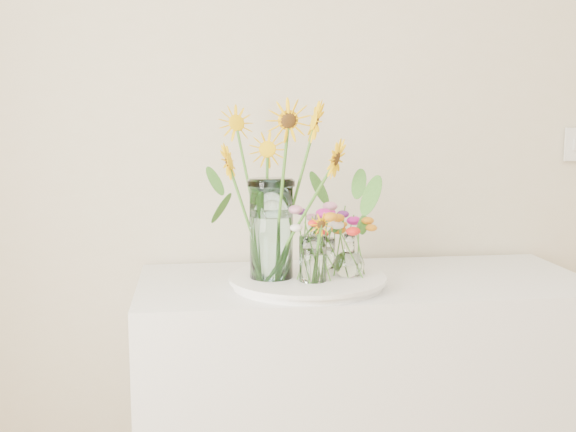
# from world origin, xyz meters

# --- Properties ---
(counter) EXTENTS (1.40, 0.60, 0.90)m
(counter) POSITION_xyz_m (-0.30, 1.93, 0.45)
(counter) COLOR white
(counter) RESTS_ON ground_plane
(tray) EXTENTS (0.45, 0.45, 0.02)m
(tray) POSITION_xyz_m (-0.49, 1.86, 0.91)
(tray) COLOR white
(tray) RESTS_ON counter
(mason_jar) EXTENTS (0.16, 0.16, 0.30)m
(mason_jar) POSITION_xyz_m (-0.60, 1.86, 1.07)
(mason_jar) COLOR #C8F6F7
(mason_jar) RESTS_ON tray
(sunflower_bouquet) EXTENTS (0.85, 0.85, 0.56)m
(sunflower_bouquet) POSITION_xyz_m (-0.60, 1.86, 1.20)
(sunflower_bouquet) COLOR #FFC005
(sunflower_bouquet) RESTS_ON tray
(small_vase_a) EXTENTS (0.09, 0.09, 0.14)m
(small_vase_a) POSITION_xyz_m (-0.49, 1.80, 0.99)
(small_vase_a) COLOR white
(small_vase_a) RESTS_ON tray
(wildflower_posy_a) EXTENTS (0.20, 0.20, 0.23)m
(wildflower_posy_a) POSITION_xyz_m (-0.49, 1.80, 1.04)
(wildflower_posy_a) COLOR orange
(wildflower_posy_a) RESTS_ON tray
(small_vase_b) EXTENTS (0.11, 0.11, 0.13)m
(small_vase_b) POSITION_xyz_m (-0.37, 1.85, 0.99)
(small_vase_b) COLOR white
(small_vase_b) RESTS_ON tray
(wildflower_posy_b) EXTENTS (0.20, 0.20, 0.22)m
(wildflower_posy_b) POSITION_xyz_m (-0.37, 1.85, 1.04)
(wildflower_posy_b) COLOR orange
(wildflower_posy_b) RESTS_ON tray
(small_vase_c) EXTENTS (0.07, 0.07, 0.10)m
(small_vase_c) POSITION_xyz_m (-0.42, 1.97, 0.97)
(small_vase_c) COLOR white
(small_vase_c) RESTS_ON tray
(wildflower_posy_c) EXTENTS (0.20, 0.20, 0.19)m
(wildflower_posy_c) POSITION_xyz_m (-0.42, 1.97, 1.02)
(wildflower_posy_c) COLOR orange
(wildflower_posy_c) RESTS_ON tray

